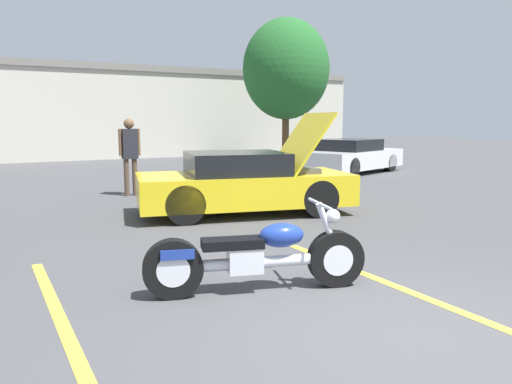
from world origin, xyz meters
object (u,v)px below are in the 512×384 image
object	(u,v)px
tree_background	(286,69)
show_car_hood_open	(245,183)
motorcycle	(257,257)
spectator_midground	(130,149)
parked_car_right_row	(350,156)

from	to	relation	value
tree_background	show_car_hood_open	distance (m)	14.08
motorcycle	spectator_midground	distance (m)	7.53
tree_background	spectator_midground	xyz separation A→B (m)	(-9.31, -7.65, -2.99)
tree_background	parked_car_right_row	bearing A→B (deg)	-101.21
parked_car_right_row	spectator_midground	bearing A→B (deg)	171.88
parked_car_right_row	tree_background	bearing A→B (deg)	59.52
motorcycle	parked_car_right_row	size ratio (longest dim) A/B	0.51
motorcycle	parked_car_right_row	xyz separation A→B (m)	(8.81, 9.06, 0.19)
motorcycle	show_car_hood_open	distance (m)	4.54
tree_background	spectator_midground	world-z (taller)	tree_background
motorcycle	show_car_hood_open	bearing A→B (deg)	80.39
tree_background	parked_car_right_row	distance (m)	7.11
tree_background	parked_car_right_row	world-z (taller)	tree_background
show_car_hood_open	spectator_midground	distance (m)	3.69
spectator_midground	tree_background	bearing A→B (deg)	39.39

